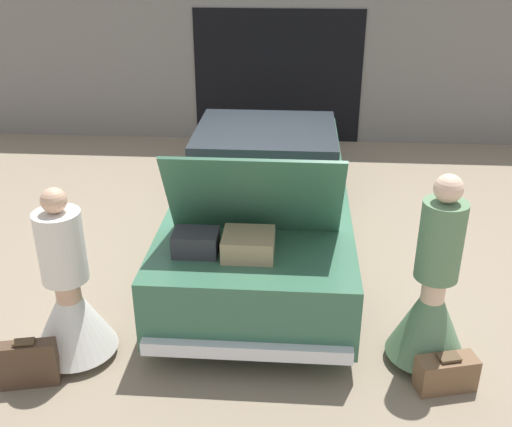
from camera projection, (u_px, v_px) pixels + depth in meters
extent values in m
plane|color=#7F705B|center=(264.00, 242.00, 7.08)|extent=(40.00, 40.00, 0.00)
cube|color=slate|center=(278.00, 58.00, 9.97)|extent=(12.00, 0.12, 2.80)
cube|color=black|center=(278.00, 77.00, 10.03)|extent=(2.80, 0.02, 2.20)
cube|color=#336047|center=(264.00, 203.00, 6.87)|extent=(1.80, 4.70, 0.65)
cube|color=#1E2328|center=(266.00, 148.00, 6.88)|extent=(1.58, 1.51, 0.47)
cylinder|color=black|center=(211.00, 170.00, 8.31)|extent=(0.18, 0.64, 0.64)
cylinder|color=black|center=(331.00, 173.00, 8.20)|extent=(0.18, 0.64, 0.64)
cylinder|color=black|center=(169.00, 278.00, 5.73)|extent=(0.18, 0.64, 0.64)
cylinder|color=black|center=(343.00, 285.00, 5.62)|extent=(0.18, 0.64, 0.64)
cube|color=silver|center=(246.00, 351.00, 4.81)|extent=(1.71, 0.10, 0.12)
cube|color=#336047|center=(254.00, 197.00, 5.15)|extent=(1.53, 0.52, 0.87)
cube|color=#2D2D33|center=(196.00, 242.00, 5.09)|extent=(0.38, 0.28, 0.20)
cube|color=#9E8460|center=(248.00, 244.00, 5.07)|extent=(0.44, 0.40, 0.19)
cylinder|color=tan|center=(72.00, 317.00, 5.05)|extent=(0.21, 0.21, 0.76)
cone|color=silver|center=(72.00, 314.00, 5.04)|extent=(0.71, 0.71, 0.68)
cylinder|color=silver|center=(61.00, 247.00, 4.76)|extent=(0.38, 0.38, 0.60)
sphere|color=tan|center=(54.00, 200.00, 4.59)|extent=(0.21, 0.21, 0.21)
cylinder|color=beige|center=(429.00, 320.00, 4.96)|extent=(0.19, 0.19, 0.83)
cone|color=#567A56|center=(430.00, 316.00, 4.95)|extent=(0.66, 0.66, 0.75)
cylinder|color=#567A56|center=(441.00, 241.00, 4.64)|extent=(0.35, 0.35, 0.66)
sphere|color=beige|center=(449.00, 189.00, 4.46)|extent=(0.22, 0.22, 0.22)
cube|color=#473323|center=(28.00, 364.00, 4.78)|extent=(0.48, 0.23, 0.40)
cube|color=#4C3823|center=(24.00, 342.00, 4.69)|extent=(0.18, 0.11, 0.02)
cube|color=brown|center=(446.00, 373.00, 4.77)|extent=(0.51, 0.31, 0.29)
cube|color=#4C3823|center=(449.00, 357.00, 4.70)|extent=(0.19, 0.15, 0.02)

